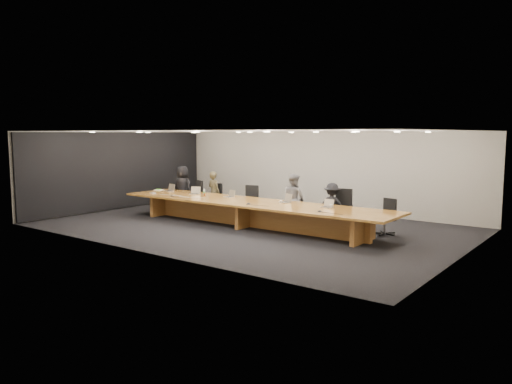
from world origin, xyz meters
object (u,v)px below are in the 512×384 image
chair_mid_left (249,202)px  person_d (332,206)px  water_bottle (204,192)px  av_box (153,193)px  mic_left (172,196)px  chair_left (213,198)px  chair_mid_right (287,206)px  laptop_c (229,194)px  laptop_d (285,198)px  chair_right (341,209)px  mic_right (320,211)px  mic_center (248,204)px  laptop_b (195,190)px  chair_far_left (194,195)px  conference_table (250,209)px  person_a (183,188)px  laptop_a (169,188)px  laptop_e (327,203)px  paper_cup_near (281,202)px  person_b (214,193)px  paper_cup_far (331,206)px  chair_far_right (385,216)px  amber_mug (205,195)px  person_c (294,199)px

chair_mid_left → person_d: (2.99, 0.02, 0.12)m
water_bottle → av_box: (-1.73, -0.65, -0.08)m
mic_left → av_box: bearing=171.1°
chair_left → chair_mid_right: (3.11, -0.09, 0.01)m
laptop_c → laptop_d: 2.05m
av_box → chair_left: bearing=73.4°
chair_left → chair_right: 4.88m
mic_right → chair_mid_left: bearing=155.5°
person_d → mic_center: (-1.76, -1.65, 0.11)m
chair_mid_left → laptop_c: (-0.17, -0.80, 0.33)m
chair_left → water_bottle: size_ratio=5.29×
water_bottle → laptop_b: bearing=176.0°
laptop_b → mic_center: bearing=-39.8°
chair_right → laptop_b: (-4.82, -1.01, 0.29)m
chair_far_left → mic_left: size_ratio=8.71×
conference_table → person_a: (-3.93, 1.14, 0.27)m
person_a → laptop_a: bearing=94.3°
laptop_e → mic_right: 0.76m
chair_mid_right → paper_cup_near: size_ratio=13.73×
person_d → laptop_c: size_ratio=4.33×
person_b → mic_right: bearing=171.8°
laptop_a → paper_cup_far: laptop_a is taller
person_a → laptop_d: person_a is taller
person_a → mic_right: person_a is taller
chair_mid_right → av_box: 4.60m
laptop_d → mic_right: laptop_d is taller
chair_far_right → laptop_d: laptop_d is taller
person_d → water_bottle: (-4.15, -0.90, 0.19)m
chair_left → mic_left: (-0.12, -1.82, 0.25)m
laptop_a → mic_center: bearing=-0.7°
chair_far_right → chair_far_left: bearing=-162.9°
chair_left → paper_cup_far: size_ratio=11.55×
chair_far_right → amber_mug: chair_far_right is taller
chair_mid_right → water_bottle: (-2.60, -0.91, 0.32)m
water_bottle → mic_right: bearing=-8.8°
laptop_d → chair_mid_right: bearing=143.0°
laptop_e → amber_mug: bearing=-175.1°
chair_mid_right → laptop_d: bearing=-47.2°
person_d → laptop_a: (-5.88, -0.83, 0.22)m
chair_far_right → person_c: 2.85m
laptop_b → paper_cup_far: (5.04, 0.01, -0.08)m
chair_right → laptop_e: size_ratio=3.97×
chair_mid_left → amber_mug: chair_mid_left is taller
paper_cup_far → amber_mug: bearing=-177.7°
conference_table → laptop_d: size_ratio=26.41×
mic_center → chair_left: bearing=148.9°
chair_far_left → chair_mid_left: size_ratio=1.01×
person_a → laptop_c: size_ratio=5.18×
chair_mid_left → person_c: 1.73m
chair_right → person_a: bearing=172.9°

